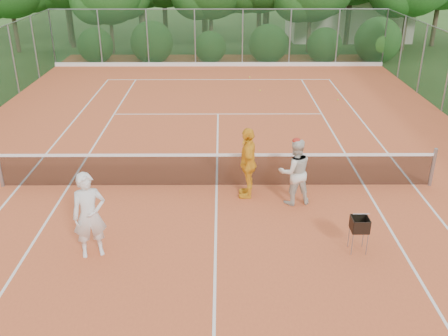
{
  "coord_description": "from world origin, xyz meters",
  "views": [
    {
      "loc": [
        0.14,
        -12.44,
        6.16
      ],
      "look_at": [
        0.2,
        -1.2,
        1.1
      ],
      "focal_mm": 40.0,
      "sensor_mm": 36.0,
      "label": 1
    }
  ],
  "objects_px": {
    "player_white": "(89,215)",
    "player_yellow": "(248,163)",
    "player_center_grp": "(295,171)",
    "ball_hopper": "(360,225)"
  },
  "relations": [
    {
      "from": "player_center_grp",
      "to": "player_yellow",
      "type": "height_order",
      "value": "player_yellow"
    },
    {
      "from": "player_center_grp",
      "to": "ball_hopper",
      "type": "height_order",
      "value": "player_center_grp"
    },
    {
      "from": "player_white",
      "to": "player_yellow",
      "type": "height_order",
      "value": "player_white"
    },
    {
      "from": "player_white",
      "to": "player_yellow",
      "type": "relative_size",
      "value": 1.0
    },
    {
      "from": "player_center_grp",
      "to": "player_yellow",
      "type": "xyz_separation_m",
      "value": [
        -1.17,
        0.41,
        0.07
      ]
    },
    {
      "from": "player_center_grp",
      "to": "ball_hopper",
      "type": "relative_size",
      "value": 2.19
    },
    {
      "from": "player_center_grp",
      "to": "ball_hopper",
      "type": "xyz_separation_m",
      "value": [
        1.11,
        -2.24,
        -0.24
      ]
    },
    {
      "from": "player_white",
      "to": "player_center_grp",
      "type": "xyz_separation_m",
      "value": [
        4.62,
        2.34,
        -0.07
      ]
    },
    {
      "from": "player_white",
      "to": "player_yellow",
      "type": "bearing_deg",
      "value": 19.31
    },
    {
      "from": "player_center_grp",
      "to": "player_yellow",
      "type": "relative_size",
      "value": 0.94
    }
  ]
}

